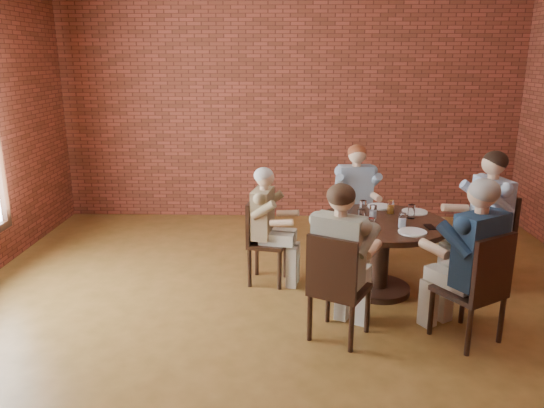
{
  "coord_description": "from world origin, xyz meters",
  "views": [
    {
      "loc": [
        -0.04,
        -4.11,
        2.31
      ],
      "look_at": [
        -0.18,
        1.0,
        0.88
      ],
      "focal_mm": 35.0,
      "sensor_mm": 36.0,
      "label": 1
    }
  ],
  "objects_px": {
    "smartphone": "(430,227)",
    "chair_b": "(354,211)",
    "diner_d": "(341,263)",
    "chair_d": "(336,284)",
    "chair_a": "(491,235)",
    "diner_c": "(268,227)",
    "chair_e": "(479,285)",
    "diner_b": "(356,201)",
    "chair_c": "(261,238)",
    "diner_a": "(484,220)",
    "diner_e": "(472,261)",
    "dining_table": "(381,242)"
  },
  "relations": [
    {
      "from": "smartphone",
      "to": "chair_b",
      "type": "bearing_deg",
      "value": 105.91
    },
    {
      "from": "diner_d",
      "to": "chair_d",
      "type": "bearing_deg",
      "value": 90.0
    },
    {
      "from": "chair_b",
      "to": "chair_a",
      "type": "bearing_deg",
      "value": -41.58
    },
    {
      "from": "chair_d",
      "to": "chair_a",
      "type": "bearing_deg",
      "value": -115.88
    },
    {
      "from": "diner_c",
      "to": "chair_e",
      "type": "height_order",
      "value": "diner_c"
    },
    {
      "from": "diner_b",
      "to": "chair_e",
      "type": "relative_size",
      "value": 1.35
    },
    {
      "from": "chair_c",
      "to": "chair_e",
      "type": "bearing_deg",
      "value": -113.21
    },
    {
      "from": "diner_b",
      "to": "chair_e",
      "type": "xyz_separation_m",
      "value": [
        0.74,
        -2.09,
        -0.13
      ]
    },
    {
      "from": "chair_a",
      "to": "diner_b",
      "type": "height_order",
      "value": "diner_b"
    },
    {
      "from": "diner_a",
      "to": "chair_b",
      "type": "relative_size",
      "value": 1.51
    },
    {
      "from": "diner_b",
      "to": "diner_e",
      "type": "height_order",
      "value": "diner_e"
    },
    {
      "from": "chair_e",
      "to": "smartphone",
      "type": "height_order",
      "value": "chair_e"
    },
    {
      "from": "diner_b",
      "to": "diner_c",
      "type": "height_order",
      "value": "diner_b"
    },
    {
      "from": "dining_table",
      "to": "smartphone",
      "type": "xyz_separation_m",
      "value": [
        0.42,
        -0.19,
        0.23
      ]
    },
    {
      "from": "diner_e",
      "to": "chair_b",
      "type": "bearing_deg",
      "value": -103.81
    },
    {
      "from": "chair_a",
      "to": "chair_e",
      "type": "relative_size",
      "value": 1.01
    },
    {
      "from": "chair_a",
      "to": "chair_b",
      "type": "bearing_deg",
      "value": -137.7
    },
    {
      "from": "chair_c",
      "to": "chair_d",
      "type": "height_order",
      "value": "chair_d"
    },
    {
      "from": "chair_c",
      "to": "chair_d",
      "type": "xyz_separation_m",
      "value": [
        0.67,
        -1.2,
        0.03
      ]
    },
    {
      "from": "dining_table",
      "to": "chair_d",
      "type": "bearing_deg",
      "value": -118.3
    },
    {
      "from": "diner_d",
      "to": "diner_e",
      "type": "height_order",
      "value": "diner_e"
    },
    {
      "from": "diner_c",
      "to": "diner_e",
      "type": "distance_m",
      "value": 2.04
    },
    {
      "from": "diner_d",
      "to": "diner_b",
      "type": "bearing_deg",
      "value": -72.28
    },
    {
      "from": "smartphone",
      "to": "diner_b",
      "type": "bearing_deg",
      "value": 106.82
    },
    {
      "from": "chair_c",
      "to": "diner_e",
      "type": "xyz_separation_m",
      "value": [
        1.77,
        -1.13,
        0.21
      ]
    },
    {
      "from": "diner_b",
      "to": "diner_c",
      "type": "distance_m",
      "value": 1.35
    },
    {
      "from": "chair_d",
      "to": "diner_e",
      "type": "xyz_separation_m",
      "value": [
        1.1,
        0.07,
        0.18
      ]
    },
    {
      "from": "diner_b",
      "to": "smartphone",
      "type": "height_order",
      "value": "diner_b"
    },
    {
      "from": "chair_e",
      "to": "smartphone",
      "type": "bearing_deg",
      "value": -107.86
    },
    {
      "from": "smartphone",
      "to": "chair_c",
      "type": "bearing_deg",
      "value": 160.15
    },
    {
      "from": "dining_table",
      "to": "chair_b",
      "type": "bearing_deg",
      "value": 95.84
    },
    {
      "from": "chair_a",
      "to": "diner_a",
      "type": "xyz_separation_m",
      "value": [
        -0.09,
        -0.02,
        0.18
      ]
    },
    {
      "from": "chair_d",
      "to": "chair_e",
      "type": "distance_m",
      "value": 1.15
    },
    {
      "from": "dining_table",
      "to": "chair_b",
      "type": "xyz_separation_m",
      "value": [
        -0.12,
        1.18,
        -0.03
      ]
    },
    {
      "from": "diner_a",
      "to": "diner_e",
      "type": "height_order",
      "value": "diner_a"
    },
    {
      "from": "diner_c",
      "to": "diner_e",
      "type": "height_order",
      "value": "diner_e"
    },
    {
      "from": "diner_d",
      "to": "diner_e",
      "type": "bearing_deg",
      "value": -152.14
    },
    {
      "from": "chair_a",
      "to": "diner_e",
      "type": "distance_m",
      "value": 1.32
    },
    {
      "from": "chair_d",
      "to": "diner_e",
      "type": "relative_size",
      "value": 0.68
    },
    {
      "from": "chair_d",
      "to": "diner_d",
      "type": "xyz_separation_m",
      "value": [
        0.04,
        0.08,
        0.16
      ]
    },
    {
      "from": "chair_a",
      "to": "diner_b",
      "type": "bearing_deg",
      "value": -135.41
    },
    {
      "from": "diner_c",
      "to": "diner_a",
      "type": "bearing_deg",
      "value": -79.0
    },
    {
      "from": "diner_b",
      "to": "diner_d",
      "type": "distance_m",
      "value": 2.04
    },
    {
      "from": "dining_table",
      "to": "chair_d",
      "type": "height_order",
      "value": "chair_d"
    },
    {
      "from": "chair_c",
      "to": "chair_e",
      "type": "height_order",
      "value": "chair_e"
    },
    {
      "from": "chair_c",
      "to": "dining_table",
      "type": "bearing_deg",
      "value": -90.0
    },
    {
      "from": "diner_c",
      "to": "chair_b",
      "type": "bearing_deg",
      "value": -35.52
    },
    {
      "from": "chair_d",
      "to": "smartphone",
      "type": "bearing_deg",
      "value": -111.89
    },
    {
      "from": "chair_e",
      "to": "chair_d",
      "type": "bearing_deg",
      "value": -32.69
    },
    {
      "from": "chair_a",
      "to": "diner_a",
      "type": "height_order",
      "value": "diner_a"
    }
  ]
}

